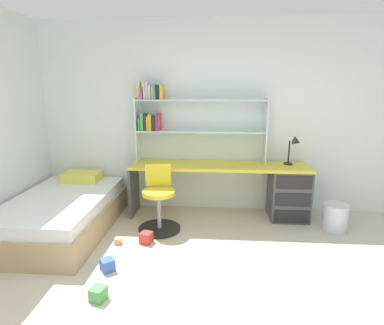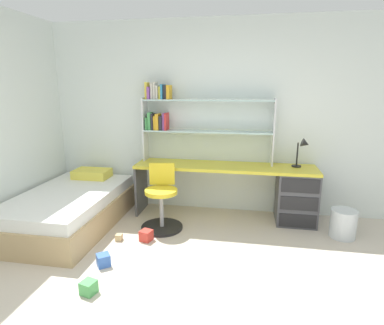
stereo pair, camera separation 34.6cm
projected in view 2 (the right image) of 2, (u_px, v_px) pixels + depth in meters
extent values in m
cube|color=silver|center=(222.00, 119.00, 4.32)|extent=(5.81, 0.06, 2.61)
cube|color=gold|center=(225.00, 167.00, 4.15)|extent=(2.37, 0.52, 0.04)
cube|color=#4C4C51|center=(296.00, 197.00, 4.08)|extent=(0.50, 0.49, 0.68)
cube|color=#4C4C51|center=(141.00, 188.00, 4.44)|extent=(0.03, 0.46, 0.68)
cube|color=black|center=(297.00, 221.00, 3.89)|extent=(0.45, 0.01, 0.17)
cube|color=black|center=(299.00, 204.00, 3.84)|extent=(0.45, 0.01, 0.17)
cube|color=black|center=(300.00, 186.00, 3.78)|extent=(0.45, 0.01, 0.17)
cube|color=silver|center=(145.00, 129.00, 4.37)|extent=(0.02, 0.22, 0.87)
cube|color=silver|center=(273.00, 132.00, 4.07)|extent=(0.02, 0.22, 0.87)
cube|color=silver|center=(207.00, 131.00, 4.22)|extent=(1.72, 0.22, 0.02)
cube|color=silver|center=(207.00, 100.00, 4.12)|extent=(1.72, 0.22, 0.02)
cube|color=#4CA559|center=(148.00, 123.00, 4.34)|extent=(0.02, 0.18, 0.17)
cube|color=#4CA559|center=(150.00, 121.00, 4.33)|extent=(0.04, 0.15, 0.23)
cube|color=#26262D|center=(153.00, 121.00, 4.32)|extent=(0.03, 0.15, 0.22)
cube|color=gold|center=(156.00, 123.00, 4.32)|extent=(0.03, 0.14, 0.19)
cube|color=gold|center=(158.00, 122.00, 4.31)|extent=(0.04, 0.17, 0.22)
cube|color=#26262D|center=(162.00, 123.00, 4.30)|extent=(0.04, 0.17, 0.19)
cube|color=purple|center=(164.00, 121.00, 4.29)|extent=(0.02, 0.15, 0.23)
cube|color=red|center=(167.00, 121.00, 4.29)|extent=(0.02, 0.19, 0.23)
cube|color=yellow|center=(147.00, 91.00, 4.24)|extent=(0.03, 0.13, 0.22)
cube|color=purple|center=(150.00, 93.00, 4.24)|extent=(0.03, 0.19, 0.16)
cube|color=beige|center=(153.00, 91.00, 4.22)|extent=(0.03, 0.14, 0.21)
cube|color=beige|center=(155.00, 91.00, 4.22)|extent=(0.03, 0.14, 0.22)
cube|color=beige|center=(158.00, 92.00, 4.22)|extent=(0.03, 0.15, 0.18)
cube|color=yellow|center=(161.00, 93.00, 4.21)|extent=(0.02, 0.14, 0.16)
cube|color=#338CBF|center=(163.00, 92.00, 4.20)|extent=(0.02, 0.20, 0.19)
cube|color=#26262D|center=(166.00, 92.00, 4.20)|extent=(0.04, 0.14, 0.19)
cube|color=gold|center=(169.00, 92.00, 4.19)|extent=(0.04, 0.18, 0.18)
cylinder|color=black|center=(296.00, 166.00, 4.07)|extent=(0.12, 0.12, 0.02)
cylinder|color=black|center=(297.00, 154.00, 4.03)|extent=(0.02, 0.02, 0.30)
cone|color=black|center=(305.00, 144.00, 3.94)|extent=(0.12, 0.11, 0.13)
cylinder|color=black|center=(162.00, 227.00, 3.95)|extent=(0.52, 0.52, 0.03)
cylinder|color=#A5A8AD|center=(162.00, 211.00, 3.90)|extent=(0.05, 0.05, 0.46)
cylinder|color=yellow|center=(161.00, 191.00, 3.84)|extent=(0.40, 0.40, 0.05)
cube|color=yellow|center=(162.00, 174.00, 3.97)|extent=(0.32, 0.10, 0.28)
cube|color=tan|center=(70.00, 214.00, 3.99)|extent=(1.11, 1.80, 0.31)
cube|color=white|center=(68.00, 197.00, 3.94)|extent=(1.05, 1.74, 0.14)
cube|color=#EAD84C|center=(92.00, 174.00, 4.53)|extent=(0.50, 0.32, 0.12)
cylinder|color=silver|center=(343.00, 224.00, 3.69)|extent=(0.30, 0.30, 0.34)
cube|color=#479E51|center=(89.00, 287.00, 2.69)|extent=(0.14, 0.14, 0.12)
cube|color=tan|center=(119.00, 237.00, 3.64)|extent=(0.07, 0.07, 0.07)
cube|color=#3860B7|center=(103.00, 260.00, 3.12)|extent=(0.17, 0.17, 0.12)
cube|color=red|center=(146.00, 235.00, 3.63)|extent=(0.15, 0.15, 0.12)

